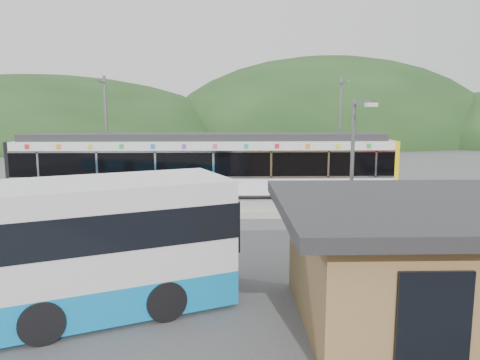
{
  "coord_description": "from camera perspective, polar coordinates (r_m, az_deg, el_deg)",
  "views": [
    {
      "loc": [
        0.2,
        -19.56,
        5.13
      ],
      "look_at": [
        0.76,
        1.0,
        1.95
      ],
      "focal_mm": 35.0,
      "sensor_mm": 36.0,
      "label": 1
    }
  ],
  "objects": [
    {
      "name": "catenary_mast_west",
      "position": [
        29.07,
        -15.99,
        5.53
      ],
      "size": [
        0.18,
        1.8,
        7.0
      ],
      "color": "slate",
      "rests_on": "ground"
    },
    {
      "name": "yellow_line",
      "position": [
        22.1,
        -2.06,
        -3.83
      ],
      "size": [
        26.0,
        0.1,
        0.01
      ],
      "primitive_type": "cube",
      "color": "yellow",
      "rests_on": "platform"
    },
    {
      "name": "lamp_post",
      "position": [
        15.02,
        13.6,
        1.27
      ],
      "size": [
        0.44,
        1.02,
        5.39
      ],
      "rotation": [
        0.0,
        0.0,
        0.38
      ],
      "color": "slate",
      "rests_on": "ground"
    },
    {
      "name": "ground",
      "position": [
        20.23,
        -2.1,
        -5.91
      ],
      "size": [
        120.0,
        120.0,
        0.0
      ],
      "primitive_type": "plane",
      "color": "#4C4C4F",
      "rests_on": "ground"
    },
    {
      "name": "catenary_mast_east",
      "position": [
        28.97,
        12.06,
        5.66
      ],
      "size": [
        0.18,
        1.8,
        7.0
      ],
      "color": "slate",
      "rests_on": "ground"
    },
    {
      "name": "platform",
      "position": [
        23.4,
        -2.03,
        -3.51
      ],
      "size": [
        26.0,
        3.2,
        0.3
      ],
      "primitive_type": "cube",
      "color": "#9E9E99",
      "rests_on": "ground"
    },
    {
      "name": "station_shelter",
      "position": [
        12.56,
        26.31,
        -8.69
      ],
      "size": [
        9.2,
        6.2,
        3.0
      ],
      "color": "olive",
      "rests_on": "ground"
    },
    {
      "name": "hills",
      "position": [
        26.07,
        11.75,
        -2.75
      ],
      "size": [
        146.0,
        149.0,
        26.0
      ],
      "color": "#1E3D19",
      "rests_on": "ground"
    },
    {
      "name": "train",
      "position": [
        25.77,
        -4.23,
        1.93
      ],
      "size": [
        20.44,
        3.01,
        3.74
      ],
      "color": "black",
      "rests_on": "ground"
    }
  ]
}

